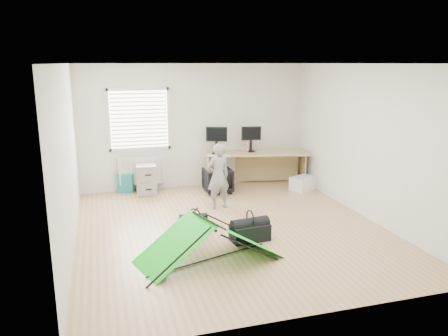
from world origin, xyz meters
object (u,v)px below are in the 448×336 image
object	(u,v)px
thermos	(247,147)
person	(218,176)
storage_crate	(303,183)
duffel_bag	(250,232)
monitor_right	(251,143)
office_chair	(218,180)
laptop_bag	(194,225)
filing_cabinet	(147,179)
monitor_left	(216,144)
kite	(208,240)
desk	(256,169)

from	to	relation	value
thermos	person	size ratio (longest dim) A/B	0.18
storage_crate	duffel_bag	size ratio (longest dim) A/B	0.88
monitor_right	duffel_bag	size ratio (longest dim) A/B	0.73
office_chair	person	xyz separation A→B (m)	(-0.26, -1.01, 0.36)
office_chair	laptop_bag	world-z (taller)	office_chair
duffel_bag	filing_cabinet	bearing A→B (deg)	106.87
filing_cabinet	storage_crate	xyz separation A→B (m)	(3.31, -0.69, -0.17)
thermos	person	xyz separation A→B (m)	(-1.04, -1.35, -0.26)
laptop_bag	storage_crate	bearing A→B (deg)	36.32
filing_cabinet	monitor_left	bearing A→B (deg)	6.06
duffel_bag	kite	bearing A→B (deg)	-153.05
desk	monitor_right	distance (m)	0.61
office_chair	desk	bearing A→B (deg)	-165.36
monitor_right	storage_crate	world-z (taller)	monitor_right
storage_crate	office_chair	bearing A→B (deg)	169.74
office_chair	storage_crate	distance (m)	1.88
filing_cabinet	duffel_bag	bearing A→B (deg)	-59.89
kite	duffel_bag	xyz separation A→B (m)	(0.80, 0.51, -0.17)
filing_cabinet	kite	size ratio (longest dim) A/B	0.33
thermos	office_chair	bearing A→B (deg)	-156.71
monitor_left	laptop_bag	size ratio (longest dim) A/B	1.03
duffel_bag	monitor_left	bearing A→B (deg)	79.13
kite	duffel_bag	distance (m)	0.96
monitor_left	laptop_bag	world-z (taller)	monitor_left
office_chair	laptop_bag	xyz separation A→B (m)	(-1.00, -2.18, -0.10)
desk	monitor_right	world-z (taller)	monitor_right
desk	office_chair	world-z (taller)	desk
thermos	laptop_bag	distance (m)	3.17
monitor_left	person	bearing A→B (deg)	-82.15
filing_cabinet	office_chair	distance (m)	1.50
filing_cabinet	desk	bearing A→B (deg)	5.30
filing_cabinet	duffel_bag	world-z (taller)	filing_cabinet
desk	office_chair	xyz separation A→B (m)	(-0.97, -0.26, -0.12)
laptop_bag	duffel_bag	bearing A→B (deg)	-27.40
filing_cabinet	monitor_left	distance (m)	1.67
desk	laptop_bag	size ratio (longest dim) A/B	5.10
storage_crate	kite	bearing A→B (deg)	-135.10
filing_cabinet	laptop_bag	distance (m)	2.58
monitor_left	person	xyz separation A→B (m)	(-0.32, -1.33, -0.37)
desk	duffel_bag	xyz separation A→B (m)	(-1.17, -2.92, -0.26)
desk	kite	distance (m)	3.95
thermos	storage_crate	world-z (taller)	thermos
desk	office_chair	size ratio (longest dim) A/B	3.89
office_chair	kite	world-z (taller)	kite
filing_cabinet	monitor_right	xyz separation A→B (m)	(2.32, -0.01, 0.67)
thermos	kite	world-z (taller)	thermos
thermos	kite	xyz separation A→B (m)	(-1.78, -3.50, -0.59)
monitor_left	monitor_right	world-z (taller)	monitor_left
desk	thermos	xyz separation A→B (m)	(-0.19, 0.07, 0.50)
monitor_left	kite	distance (m)	3.71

